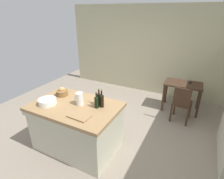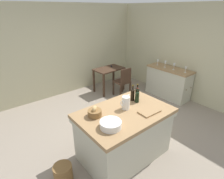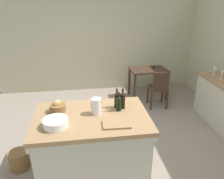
# 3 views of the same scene
# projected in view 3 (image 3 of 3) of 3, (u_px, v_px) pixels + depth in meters

# --- Properties ---
(ground_plane) EXTENTS (6.76, 6.76, 0.00)m
(ground_plane) POSITION_uv_depth(u_px,v_px,m) (114.00, 143.00, 3.80)
(ground_plane) COLOR gray
(wall_back) EXTENTS (5.32, 0.12, 2.60)m
(wall_back) POSITION_uv_depth(u_px,v_px,m) (99.00, 42.00, 5.66)
(wall_back) COLOR #B7B28E
(wall_back) RESTS_ON ground
(island_table) EXTENTS (1.54, 1.02, 0.91)m
(island_table) POSITION_uv_depth(u_px,v_px,m) (93.00, 142.00, 3.05)
(island_table) COLOR #99754C
(island_table) RESTS_ON ground
(side_cabinet) EXTENTS (0.52, 1.31, 0.88)m
(side_cabinet) POSITION_uv_depth(u_px,v_px,m) (223.00, 103.00, 4.28)
(side_cabinet) COLOR #99754C
(side_cabinet) RESTS_ON ground
(writing_desk) EXTENTS (0.93, 0.60, 0.80)m
(writing_desk) POSITION_uv_depth(u_px,v_px,m) (148.00, 74.00, 5.35)
(writing_desk) COLOR #3D281C
(writing_desk) RESTS_ON ground
(wooden_chair) EXTENTS (0.43, 0.43, 0.90)m
(wooden_chair) POSITION_uv_depth(u_px,v_px,m) (159.00, 88.00, 4.89)
(wooden_chair) COLOR #3D281C
(wooden_chair) RESTS_ON ground
(pitcher) EXTENTS (0.17, 0.13, 0.27)m
(pitcher) POSITION_uv_depth(u_px,v_px,m) (96.00, 106.00, 2.90)
(pitcher) COLOR white
(pitcher) RESTS_ON island_table
(wash_bowl) EXTENTS (0.31, 0.31, 0.10)m
(wash_bowl) POSITION_uv_depth(u_px,v_px,m) (56.00, 123.00, 2.63)
(wash_bowl) COLOR white
(wash_bowl) RESTS_ON island_table
(bread_basket) EXTENTS (0.22, 0.22, 0.17)m
(bread_basket) POSITION_uv_depth(u_px,v_px,m) (58.00, 107.00, 2.98)
(bread_basket) COLOR brown
(bread_basket) RESTS_ON island_table
(cutting_board) EXTENTS (0.36, 0.23, 0.02)m
(cutting_board) POSITION_uv_depth(u_px,v_px,m) (117.00, 124.00, 2.68)
(cutting_board) COLOR #99754C
(cutting_board) RESTS_ON island_table
(wine_bottle_dark) EXTENTS (0.07, 0.07, 0.32)m
(wine_bottle_dark) POSITION_uv_depth(u_px,v_px,m) (123.00, 100.00, 3.04)
(wine_bottle_dark) COLOR black
(wine_bottle_dark) RESTS_ON island_table
(wine_bottle_amber) EXTENTS (0.07, 0.07, 0.30)m
(wine_bottle_amber) POSITION_uv_depth(u_px,v_px,m) (117.00, 99.00, 3.07)
(wine_bottle_amber) COLOR black
(wine_bottle_amber) RESTS_ON island_table
(wine_bottle_green) EXTENTS (0.07, 0.07, 0.28)m
(wine_bottle_green) POSITION_uv_depth(u_px,v_px,m) (119.00, 103.00, 2.98)
(wine_bottle_green) COLOR black
(wine_bottle_green) RESTS_ON island_table
(wine_glass_middle) EXTENTS (0.07, 0.07, 0.18)m
(wine_glass_middle) POSITION_uv_depth(u_px,v_px,m) (222.00, 74.00, 4.19)
(wine_glass_middle) COLOR white
(wine_glass_middle) RESTS_ON side_cabinet
(wine_glass_right) EXTENTS (0.07, 0.07, 0.16)m
(wine_glass_right) POSITION_uv_depth(u_px,v_px,m) (214.00, 70.00, 4.45)
(wine_glass_right) COLOR white
(wine_glass_right) RESTS_ON side_cabinet
(wicker_hamper) EXTENTS (0.29, 0.29, 0.28)m
(wicker_hamper) POSITION_uv_depth(u_px,v_px,m) (19.00, 160.00, 3.20)
(wicker_hamper) COLOR brown
(wicker_hamper) RESTS_ON ground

